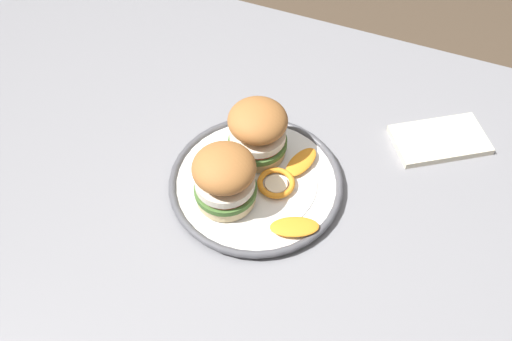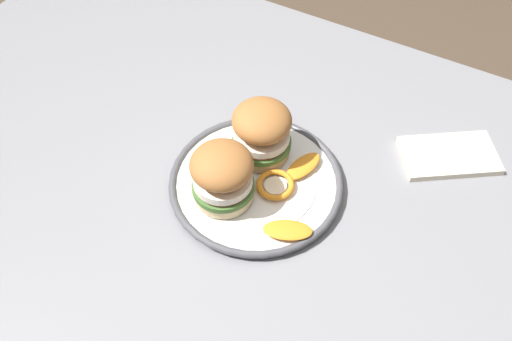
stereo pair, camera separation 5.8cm
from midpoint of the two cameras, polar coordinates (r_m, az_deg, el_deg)
dining_table at (r=0.94m, az=1.50°, el=-7.07°), size 1.49×1.00×0.73m
dinner_plate at (r=0.89m, az=1.88°, el=-1.30°), size 0.28×0.28×0.02m
sandwich_half_left at (r=0.82m, az=-1.48°, el=-0.54°), size 0.10×0.10×0.10m
sandwich_half_right at (r=0.88m, az=2.49°, el=4.06°), size 0.11×0.11×0.10m
orange_peel_curled at (r=0.87m, az=3.94°, el=-1.56°), size 0.07×0.07×0.01m
orange_peel_strip_long at (r=0.90m, az=6.77°, el=0.39°), size 0.05×0.08×0.01m
orange_peel_strip_short at (r=0.82m, az=5.33°, el=-6.25°), size 0.08×0.06×0.01m
folded_napkin at (r=0.99m, az=20.95°, el=1.39°), size 0.18×0.16×0.01m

